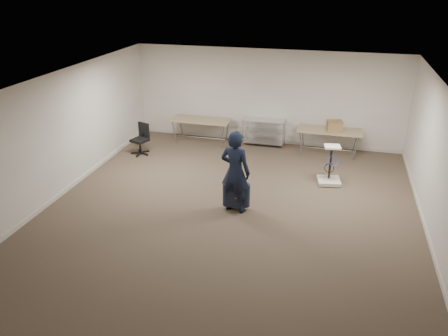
# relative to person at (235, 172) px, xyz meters

# --- Properties ---
(ground) EXTENTS (9.00, 9.00, 0.00)m
(ground) POSITION_rel_person_xyz_m (-0.08, -0.11, -0.91)
(ground) COLOR #443429
(ground) RESTS_ON ground
(room_shell) EXTENTS (8.00, 9.00, 9.00)m
(room_shell) POSITION_rel_person_xyz_m (-0.08, 1.27, -0.86)
(room_shell) COLOR beige
(room_shell) RESTS_ON ground
(folding_table_left) EXTENTS (1.80, 0.75, 0.73)m
(folding_table_left) POSITION_rel_person_xyz_m (-1.98, 3.84, -0.24)
(folding_table_left) COLOR tan
(folding_table_left) RESTS_ON ground
(folding_table_right) EXTENTS (1.80, 0.75, 0.73)m
(folding_table_right) POSITION_rel_person_xyz_m (1.82, 3.84, -0.24)
(folding_table_right) COLOR tan
(folding_table_right) RESTS_ON ground
(wire_shelf) EXTENTS (1.22, 0.47, 0.80)m
(wire_shelf) POSITION_rel_person_xyz_m (-0.08, 4.09, -0.47)
(wire_shelf) COLOR silver
(wire_shelf) RESTS_ON ground
(person) EXTENTS (0.74, 0.57, 1.83)m
(person) POSITION_rel_person_xyz_m (0.00, 0.00, 0.00)
(person) COLOR black
(person) RESTS_ON ground
(suitcase) EXTENTS (0.41, 0.27, 1.04)m
(suitcase) POSITION_rel_person_xyz_m (0.02, 0.03, -0.56)
(suitcase) COLOR black
(suitcase) RESTS_ON ground
(office_chair) EXTENTS (0.54, 0.54, 0.89)m
(office_chair) POSITION_rel_person_xyz_m (-3.36, 2.51, -0.65)
(office_chair) COLOR black
(office_chair) RESTS_ON ground
(equipment_cart) EXTENTS (0.62, 0.62, 0.99)m
(equipment_cart) POSITION_rel_person_xyz_m (1.94, 1.88, -0.66)
(equipment_cart) COLOR beige
(equipment_cart) RESTS_ON ground
(cardboard_box) EXTENTS (0.46, 0.39, 0.30)m
(cardboard_box) POSITION_rel_person_xyz_m (1.94, 3.74, -0.03)
(cardboard_box) COLOR #A26D4B
(cardboard_box) RESTS_ON folding_table_right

